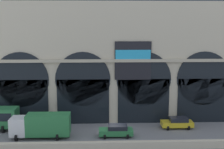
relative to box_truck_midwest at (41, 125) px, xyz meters
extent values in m
plane|color=slate|center=(9.47, 0.59, -1.70)|extent=(200.00, 200.00, 0.00)
cube|color=beige|center=(9.47, -4.04, -1.25)|extent=(90.00, 0.70, 0.90)
cube|color=beige|center=(9.47, 7.85, 7.18)|extent=(46.10, 4.51, 17.75)
cube|color=black|center=(-3.83, 5.54, 1.61)|extent=(7.58, 0.20, 6.62)
cylinder|color=black|center=(-3.83, 5.54, 4.92)|extent=(7.98, 0.20, 7.98)
cube|color=black|center=(5.04, 5.54, 1.61)|extent=(7.58, 0.20, 6.62)
cylinder|color=black|center=(5.04, 5.54, 4.92)|extent=(7.98, 0.20, 7.98)
cube|color=black|center=(13.90, 5.54, 1.61)|extent=(7.58, 0.20, 6.62)
cylinder|color=black|center=(13.90, 5.54, 4.92)|extent=(7.98, 0.20, 7.98)
cube|color=black|center=(22.77, 5.54, 1.61)|extent=(7.58, 0.20, 6.62)
cylinder|color=black|center=(22.77, 5.54, 4.92)|extent=(7.98, 0.20, 7.98)
cube|color=black|center=(12.27, 5.42, 7.62)|extent=(5.26, 0.12, 5.54)
cube|color=#26A5D8|center=(12.27, 5.34, 8.45)|extent=(5.05, 0.04, 1.47)
cube|color=#B6AB91|center=(9.47, 5.44, 7.63)|extent=(46.10, 0.50, 0.44)
cylinder|color=black|center=(-5.59, 2.07, -1.20)|extent=(0.28, 1.00, 1.00)
cylinder|color=black|center=(-5.59, 4.32, -1.20)|extent=(0.28, 1.00, 1.00)
cube|color=white|center=(-2.86, 0.00, -0.13)|extent=(2.00, 2.30, 2.30)
cube|color=#2D7A42|center=(0.89, 0.00, 0.07)|extent=(5.50, 2.30, 2.70)
cylinder|color=black|center=(-2.96, -1.03, -1.28)|extent=(0.28, 0.84, 0.84)
cylinder|color=black|center=(-2.96, 1.04, -1.28)|extent=(0.28, 0.84, 0.84)
cylinder|color=black|center=(2.14, -1.03, -1.28)|extent=(0.28, 0.84, 0.84)
cylinder|color=black|center=(2.14, 1.04, -1.28)|extent=(0.28, 0.84, 0.84)
cube|color=#2D7A42|center=(9.54, 0.02, -1.05)|extent=(4.40, 1.80, 0.70)
cube|color=black|center=(9.76, 0.02, -0.43)|extent=(2.46, 1.62, 0.55)
cylinder|color=black|center=(8.09, -0.79, -1.40)|extent=(0.28, 0.60, 0.60)
cylinder|color=black|center=(8.09, 0.83, -1.40)|extent=(0.28, 0.60, 0.60)
cylinder|color=black|center=(11.00, -0.79, -1.40)|extent=(0.28, 0.60, 0.60)
cylinder|color=black|center=(11.00, 0.83, -1.40)|extent=(0.28, 0.60, 0.60)
cube|color=gold|center=(18.31, 2.96, -1.05)|extent=(4.40, 1.80, 0.70)
cube|color=black|center=(18.53, 2.96, -0.43)|extent=(2.46, 1.62, 0.55)
cylinder|color=black|center=(16.86, 2.15, -1.40)|extent=(0.28, 0.60, 0.60)
cylinder|color=black|center=(16.86, 3.77, -1.40)|extent=(0.28, 0.60, 0.60)
cylinder|color=black|center=(19.76, 2.15, -1.40)|extent=(0.28, 0.60, 0.60)
cylinder|color=black|center=(19.76, 3.77, -1.40)|extent=(0.28, 0.60, 0.60)
camera|label=1|loc=(7.64, -36.53, 12.17)|focal=47.24mm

